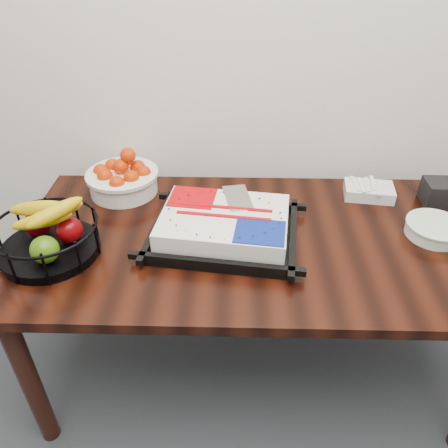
{
  "coord_description": "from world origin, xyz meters",
  "views": [
    {
      "loc": [
        -0.09,
        0.68,
        1.74
      ],
      "look_at": [
        -0.12,
        1.96,
        0.83
      ],
      "focal_mm": 35.0,
      "sensor_mm": 36.0,
      "label": 1
    }
  ],
  "objects_px": {
    "table": "(255,254)",
    "cake_tray": "(224,226)",
    "tangerine_bowl": "(122,175)",
    "fruit_basket": "(46,235)",
    "plate_stack": "(434,229)",
    "napkin_box": "(441,193)"
  },
  "relations": [
    {
      "from": "cake_tray",
      "to": "fruit_basket",
      "type": "bearing_deg",
      "value": -169.57
    },
    {
      "from": "fruit_basket",
      "to": "plate_stack",
      "type": "bearing_deg",
      "value": 5.81
    },
    {
      "from": "table",
      "to": "napkin_box",
      "type": "xyz_separation_m",
      "value": [
        0.77,
        0.25,
        0.14
      ]
    },
    {
      "from": "tangerine_bowl",
      "to": "fruit_basket",
      "type": "distance_m",
      "value": 0.46
    },
    {
      "from": "cake_tray",
      "to": "plate_stack",
      "type": "height_order",
      "value": "cake_tray"
    },
    {
      "from": "fruit_basket",
      "to": "plate_stack",
      "type": "height_order",
      "value": "fruit_basket"
    },
    {
      "from": "plate_stack",
      "to": "napkin_box",
      "type": "distance_m",
      "value": 0.25
    },
    {
      "from": "tangerine_bowl",
      "to": "fruit_basket",
      "type": "xyz_separation_m",
      "value": [
        -0.17,
        -0.43,
        -0.0
      ]
    },
    {
      "from": "cake_tray",
      "to": "plate_stack",
      "type": "xyz_separation_m",
      "value": [
        0.79,
        0.03,
        -0.02
      ]
    },
    {
      "from": "table",
      "to": "plate_stack",
      "type": "bearing_deg",
      "value": 1.94
    },
    {
      "from": "cake_tray",
      "to": "tangerine_bowl",
      "type": "distance_m",
      "value": 0.55
    },
    {
      "from": "cake_tray",
      "to": "table",
      "type": "bearing_deg",
      "value": 3.3
    },
    {
      "from": "tangerine_bowl",
      "to": "plate_stack",
      "type": "relative_size",
      "value": 1.43
    },
    {
      "from": "cake_tray",
      "to": "tangerine_bowl",
      "type": "xyz_separation_m",
      "value": [
        -0.44,
        0.32,
        0.03
      ]
    },
    {
      "from": "table",
      "to": "tangerine_bowl",
      "type": "height_order",
      "value": "tangerine_bowl"
    },
    {
      "from": "plate_stack",
      "to": "fruit_basket",
      "type": "bearing_deg",
      "value": -174.19
    },
    {
      "from": "plate_stack",
      "to": "napkin_box",
      "type": "xyz_separation_m",
      "value": [
        0.1,
        0.23,
        0.02
      ]
    },
    {
      "from": "fruit_basket",
      "to": "plate_stack",
      "type": "relative_size",
      "value": 1.7
    },
    {
      "from": "table",
      "to": "tangerine_bowl",
      "type": "xyz_separation_m",
      "value": [
        -0.56,
        0.31,
        0.17
      ]
    },
    {
      "from": "cake_tray",
      "to": "fruit_basket",
      "type": "xyz_separation_m",
      "value": [
        -0.62,
        -0.11,
        0.03
      ]
    },
    {
      "from": "table",
      "to": "cake_tray",
      "type": "height_order",
      "value": "cake_tray"
    },
    {
      "from": "table",
      "to": "plate_stack",
      "type": "height_order",
      "value": "plate_stack"
    }
  ]
}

